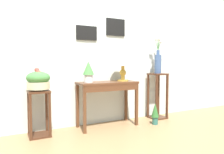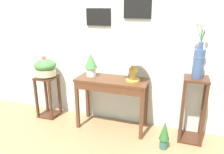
# 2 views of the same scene
# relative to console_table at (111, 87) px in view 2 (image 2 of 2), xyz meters

# --- Properties ---
(back_wall_with_art) EXTENTS (9.00, 0.13, 2.80)m
(back_wall_with_art) POSITION_rel_console_table_xyz_m (0.02, 0.32, 0.76)
(back_wall_with_art) COLOR silver
(back_wall_with_art) RESTS_ON ground
(console_table) EXTENTS (1.01, 0.41, 0.77)m
(console_table) POSITION_rel_console_table_xyz_m (0.00, 0.00, 0.00)
(console_table) COLOR #56331E
(console_table) RESTS_ON ground
(table_lamp) EXTENTS (0.37, 0.37, 0.47)m
(table_lamp) POSITION_rel_console_table_xyz_m (0.30, 0.02, 0.46)
(table_lamp) COLOR gold
(table_lamp) RESTS_ON console_table
(potted_plant_on_console) EXTENTS (0.18, 0.18, 0.34)m
(potted_plant_on_console) POSITION_rel_console_table_xyz_m (-0.33, 0.05, 0.31)
(potted_plant_on_console) COLOR silver
(potted_plant_on_console) RESTS_ON console_table
(pedestal_stand_left) EXTENTS (0.30, 0.30, 0.68)m
(pedestal_stand_left) POSITION_rel_console_table_xyz_m (-1.11, 0.05, -0.30)
(pedestal_stand_left) COLOR #472819
(pedestal_stand_left) RESTS_ON ground
(planter_bowl_wide_left) EXTENTS (0.33, 0.33, 0.33)m
(planter_bowl_wide_left) POSITION_rel_console_table_xyz_m (-1.11, 0.05, 0.18)
(planter_bowl_wide_left) COLOR beige
(planter_bowl_wide_left) RESTS_ON pedestal_stand_left
(pedestal_stand_right) EXTENTS (0.30, 0.30, 0.88)m
(pedestal_stand_right) POSITION_rel_console_table_xyz_m (1.11, 0.06, -0.20)
(pedestal_stand_right) COLOR #472819
(pedestal_stand_right) RESTS_ON ground
(flower_vase_tall_right) EXTENTS (0.17, 0.16, 0.69)m
(flower_vase_tall_right) POSITION_rel_console_table_xyz_m (1.11, 0.06, 0.50)
(flower_vase_tall_right) COLOR #3D5684
(flower_vase_tall_right) RESTS_ON pedestal_stand_right
(potted_plant_floor) EXTENTS (0.13, 0.13, 0.38)m
(potted_plant_floor) POSITION_rel_console_table_xyz_m (0.79, -0.27, -0.43)
(potted_plant_floor) COLOR #2D665B
(potted_plant_floor) RESTS_ON ground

